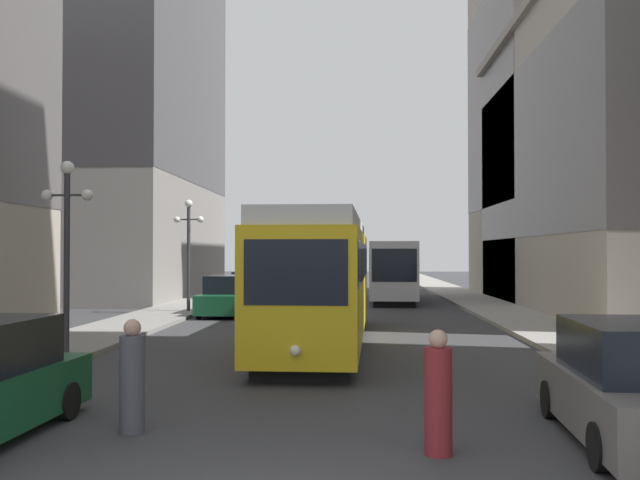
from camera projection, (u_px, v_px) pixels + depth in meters
name	position (u px, v px, depth m)	size (l,w,h in m)	color
sidewalk_left	(226.00, 294.00, 47.42)	(3.05, 120.00, 0.15)	gray
sidewalk_right	(460.00, 295.00, 46.67)	(3.05, 120.00, 0.15)	gray
streetcar	(322.00, 277.00, 22.11)	(3.06, 14.73, 3.89)	black
transit_bus	(392.00, 268.00, 41.71)	(2.94, 11.17, 3.45)	black
parked_car_left_near	(226.00, 297.00, 32.08)	(2.05, 4.88, 1.82)	black
parked_car_left_mid	(249.00, 289.00, 38.91)	(1.98, 4.79, 1.82)	black
parked_car_right_far	(630.00, 387.00, 10.60)	(2.09, 4.94, 1.82)	black
pedestrian_crossing_near	(132.00, 380.00, 11.24)	(0.40, 0.40, 1.80)	#4C4C56
pedestrian_crossing_far	(438.00, 396.00, 9.99)	(0.40, 0.40, 1.77)	maroon
lamp_post_left_near	(67.00, 226.00, 18.95)	(1.41, 0.36, 5.17)	#333338
lamp_post_left_far	(189.00, 237.00, 32.88)	(1.41, 0.36, 5.17)	#333338
building_left_corner	(81.00, 64.00, 46.12)	(15.92, 20.39, 29.47)	gray
building_right_corner	(629.00, 154.00, 35.00)	(10.82, 23.56, 15.06)	#A89E8E
building_right_midblock	(599.00, 107.00, 44.61)	(14.60, 15.74, 23.42)	#A89E8E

